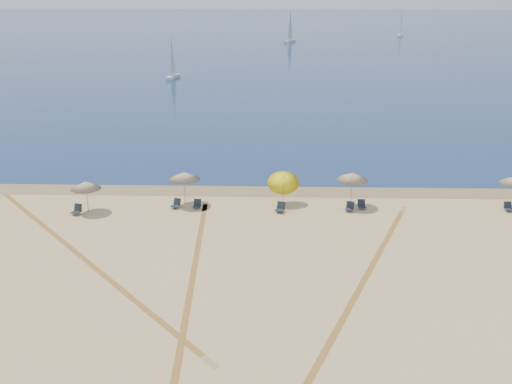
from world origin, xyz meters
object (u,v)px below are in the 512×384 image
chair_8 (508,207)px  sailboat_1 (290,33)px  umbrella_2 (184,176)px  chair_5 (281,208)px  sailboat_2 (173,66)px  umbrella_3 (283,180)px  chair_6 (350,207)px  umbrella_4 (352,177)px  chair_2 (77,210)px  chair_7 (362,205)px  chair_3 (176,204)px  chair_4 (197,204)px  sailboat_0 (401,29)px  umbrella_1 (86,185)px

chair_8 → sailboat_1: sailboat_1 is taller
umbrella_2 → chair_5: size_ratio=2.97×
sailboat_2 → umbrella_3: bearing=-65.4°
umbrella_3 → sailboat_1: sailboat_1 is taller
chair_6 → umbrella_4: bearing=98.6°
chair_5 → sailboat_2: size_ratio=0.12×
umbrella_4 → chair_2: (-19.58, -2.14, -1.97)m
chair_5 → chair_6: bearing=22.6°
umbrella_3 → chair_7: size_ratio=4.00×
umbrella_3 → chair_2: bearing=-170.6°
chair_5 → chair_8: size_ratio=1.32×
umbrella_2 → chair_7: 13.08m
umbrella_2 → chair_6: umbrella_2 is taller
umbrella_3 → chair_5: bearing=-97.3°
umbrella_2 → sailboat_1: (11.30, 133.28, 0.51)m
umbrella_2 → chair_3: bearing=-125.6°
umbrella_2 → chair_4: umbrella_2 is taller
umbrella_2 → sailboat_0: size_ratio=0.34×
umbrella_3 → chair_7: umbrella_3 is taller
umbrella_3 → chair_5: (-0.20, -1.59, -1.55)m
chair_3 → chair_6: 12.56m
umbrella_1 → chair_5: bearing=1.3°
chair_3 → sailboat_1: size_ratio=0.09×
chair_3 → sailboat_0: size_ratio=0.11×
umbrella_3 → chair_4: umbrella_3 is taller
chair_3 → chair_8: (23.94, 0.09, -0.01)m
sailboat_0 → chair_6: bearing=-85.9°
umbrella_1 → chair_3: size_ratio=2.86×
umbrella_4 → sailboat_0: sailboat_0 is taller
umbrella_1 → chair_7: 19.78m
umbrella_2 → chair_8: size_ratio=3.93×
chair_2 → chair_6: chair_2 is taller
chair_5 → chair_6: (4.97, 0.32, -0.02)m
umbrella_4 → chair_4: size_ratio=3.93×
sailboat_0 → sailboat_1: 43.19m
chair_3 → chair_5: bearing=16.9°
chair_3 → chair_6: chair_3 is taller
umbrella_4 → chair_4: 11.43m
sailboat_1 → sailboat_2: bearing=-86.2°
umbrella_3 → chair_7: (5.69, -0.75, -1.58)m
umbrella_1 → chair_2: bearing=-140.6°
chair_5 → sailboat_2: sailboat_2 is taller
umbrella_2 → chair_4: size_ratio=3.78×
umbrella_2 → umbrella_3: size_ratio=0.95×
umbrella_1 → chair_3: (6.20, 0.91, -1.69)m
chair_8 → sailboat_0: sailboat_0 is taller
chair_2 → chair_6: bearing=19.7°
chair_3 → chair_8: 23.94m
chair_2 → chair_6: size_ratio=1.04×
chair_2 → sailboat_2: size_ratio=0.12×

